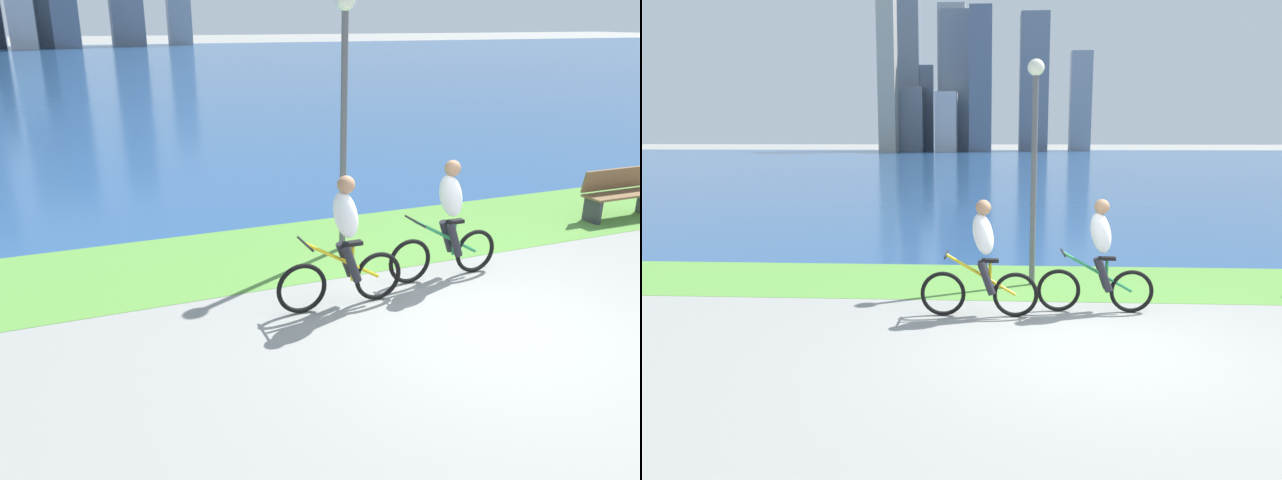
# 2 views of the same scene
# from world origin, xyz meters

# --- Properties ---
(ground_plane) EXTENTS (300.00, 300.00, 0.00)m
(ground_plane) POSITION_xyz_m (0.00, 0.00, 0.00)
(ground_plane) COLOR gray
(grass_strip_bayside) EXTENTS (120.00, 2.61, 0.01)m
(grass_strip_bayside) POSITION_xyz_m (0.00, 3.32, 0.00)
(grass_strip_bayside) COLOR #59933D
(grass_strip_bayside) RESTS_ON ground
(bay_water_surface) EXTENTS (300.00, 89.74, 0.00)m
(bay_water_surface) POSITION_xyz_m (0.00, 49.50, 0.00)
(bay_water_surface) COLOR navy
(bay_water_surface) RESTS_ON ground
(cyclist_lead) EXTENTS (1.70, 0.52, 1.69)m
(cyclist_lead) POSITION_xyz_m (-1.35, 1.20, 0.84)
(cyclist_lead) COLOR black
(cyclist_lead) RESTS_ON ground
(cyclist_trailing) EXTENTS (1.70, 0.52, 1.68)m
(cyclist_trailing) POSITION_xyz_m (0.35, 1.52, 0.84)
(cyclist_trailing) COLOR black
(cyclist_trailing) RESTS_ON ground
(lamppost_tall) EXTENTS (0.28, 0.28, 3.82)m
(lamppost_tall) POSITION_xyz_m (-0.52, 3.12, 2.51)
(lamppost_tall) COLOR #595960
(lamppost_tall) RESTS_ON ground
(city_skyline_far_shore) EXTENTS (31.62, 11.83, 27.19)m
(city_skyline_far_shore) POSITION_xyz_m (-7.46, 87.36, 10.22)
(city_skyline_far_shore) COLOR #ADA899
(city_skyline_far_shore) RESTS_ON ground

